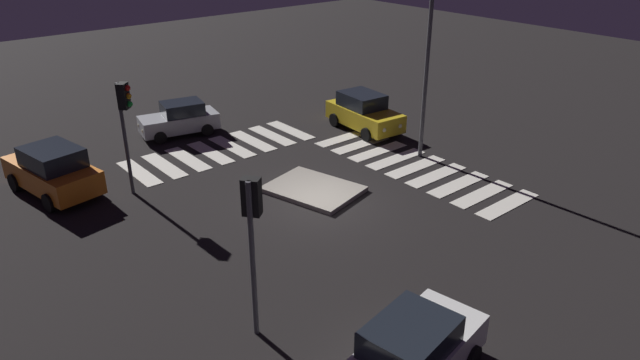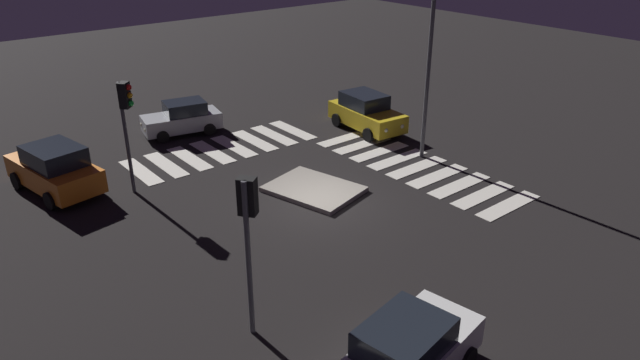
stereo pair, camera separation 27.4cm
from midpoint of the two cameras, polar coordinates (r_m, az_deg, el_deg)
The scene contains 11 objects.
ground_plane at distance 21.98m, azimuth 0.36°, elevation -2.36°, with size 80.00×80.00×0.00m, color black.
traffic_island at distance 22.92m, azimuth -0.27°, elevation -0.90°, with size 4.01×3.38×0.18m.
car_silver at distance 29.43m, azimuth -13.09°, elevation 5.92°, with size 2.35×3.96×1.64m.
car_orange at distance 24.76m, azimuth -24.31°, elevation 0.99°, with size 4.66×2.69×1.94m.
car_yellow at distance 29.26m, azimuth 4.82°, elevation 6.60°, with size 4.39×2.31×1.85m.
car_white at distance 14.05m, azimuth 9.19°, elevation -16.44°, with size 2.45×4.29×1.79m.
traffic_light_north at distance 22.73m, azimuth -18.18°, elevation 6.49°, with size 0.53×0.54×4.44m.
traffic_light_west at distance 14.15m, azimuth -6.51°, elevation -3.77°, with size 0.54×0.53×4.39m.
street_lamp at distance 25.07m, azimuth 11.16°, elevation 13.67°, with size 0.56×0.56×7.91m.
crosswalk_near at distance 25.42m, azimuth 9.77°, elevation 1.23°, with size 9.90×3.20×0.02m.
crosswalk_side at distance 27.34m, azimuth -9.20°, elevation 3.01°, with size 3.20×8.75×0.02m.
Camera 2 is at (-15.12, 12.35, 10.10)m, focal length 32.62 mm.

